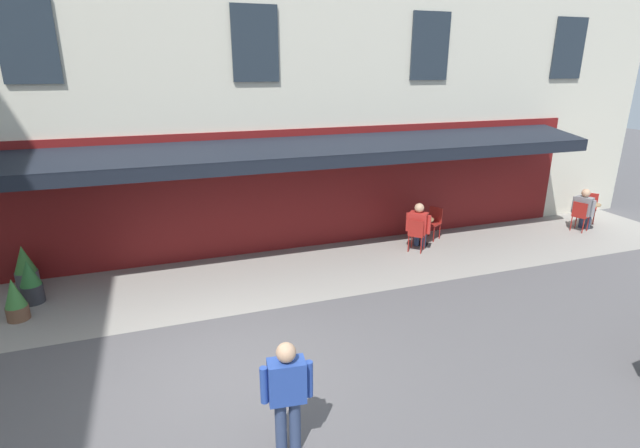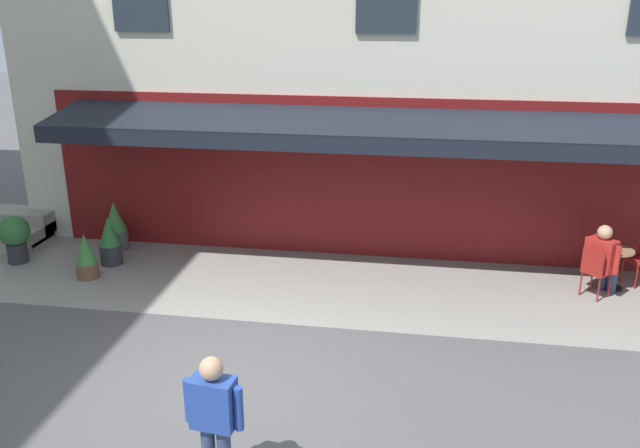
% 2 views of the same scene
% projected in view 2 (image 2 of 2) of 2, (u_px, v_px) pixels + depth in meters
% --- Properties ---
extents(ground_plane, '(70.00, 70.00, 0.00)m').
position_uv_depth(ground_plane, '(229.00, 384.00, 8.80)').
color(ground_plane, '#565456').
extents(sidewalk_cafe_terrace, '(20.50, 3.20, 0.01)m').
position_uv_depth(sidewalk_cafe_terrace, '(461.00, 294.00, 11.48)').
color(sidewalk_cafe_terrace, gray).
rests_on(sidewalk_cafe_terrace, ground_plane).
extents(cafe_table_near_entrance, '(0.60, 0.60, 0.75)m').
position_uv_depth(cafe_table_near_entrance, '(615.00, 263.00, 11.55)').
color(cafe_table_near_entrance, black).
rests_on(cafe_table_near_entrance, ground_plane).
extents(cafe_chair_red_under_awning, '(0.57, 0.57, 0.91)m').
position_uv_depth(cafe_chair_red_under_awning, '(595.00, 268.00, 11.18)').
color(cafe_chair_red_under_awning, maroon).
rests_on(cafe_chair_red_under_awning, ground_plane).
extents(seated_patron_in_red, '(0.63, 0.64, 1.31)m').
position_uv_depth(seated_patron_in_red, '(603.00, 257.00, 11.25)').
color(seated_patron_in_red, navy).
rests_on(seated_patron_in_red, ground_plane).
extents(walking_pedestrian_in_blue, '(0.65, 0.31, 1.58)m').
position_uv_depth(walking_pedestrian_in_blue, '(214.00, 414.00, 6.65)').
color(walking_pedestrian_in_blue, navy).
rests_on(walking_pedestrian_in_blue, ground_plane).
extents(potted_plant_entrance_right, '(0.47, 0.47, 1.02)m').
position_uv_depth(potted_plant_entrance_right, '(116.00, 227.00, 13.37)').
color(potted_plant_entrance_right, '#4C4C51').
rests_on(potted_plant_entrance_right, ground_plane).
extents(potted_plant_under_sign, '(0.60, 0.60, 0.95)m').
position_uv_depth(potted_plant_under_sign, '(15.00, 236.00, 12.69)').
color(potted_plant_under_sign, '#2D2D33').
rests_on(potted_plant_under_sign, ground_plane).
extents(potted_plant_mid_terrace, '(0.41, 0.41, 0.86)m').
position_uv_depth(potted_plant_mid_terrace, '(86.00, 257.00, 12.03)').
color(potted_plant_mid_terrace, brown).
rests_on(potted_plant_mid_terrace, ground_plane).
extents(potted_plant_entrance_left, '(0.43, 0.43, 0.96)m').
position_uv_depth(potted_plant_entrance_left, '(110.00, 241.00, 12.64)').
color(potted_plant_entrance_left, '#2D2D33').
rests_on(potted_plant_entrance_left, ground_plane).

